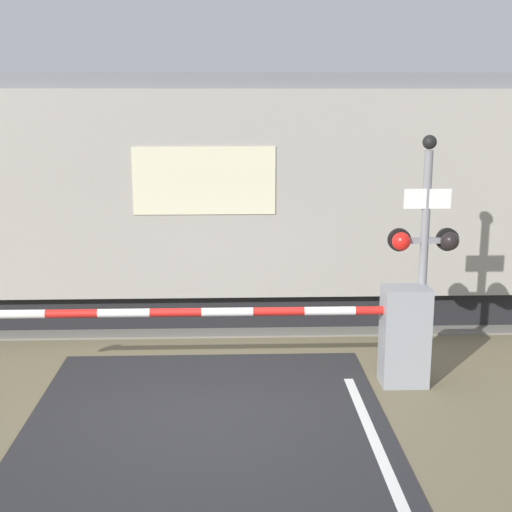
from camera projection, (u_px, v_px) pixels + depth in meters
name	position (u px, v px, depth m)	size (l,w,h in m)	color
ground_plane	(208.00, 415.00, 8.49)	(80.00, 80.00, 0.00)	#6B6047
track_bed	(215.00, 308.00, 12.77)	(36.00, 3.20, 0.13)	slate
train	(207.00, 194.00, 12.32)	(21.80, 2.80, 4.08)	black
crossing_barrier	(373.00, 332.00, 9.26)	(5.68, 0.44, 1.32)	gray
signal_post	(425.00, 244.00, 9.21)	(0.93, 0.26, 3.24)	gray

